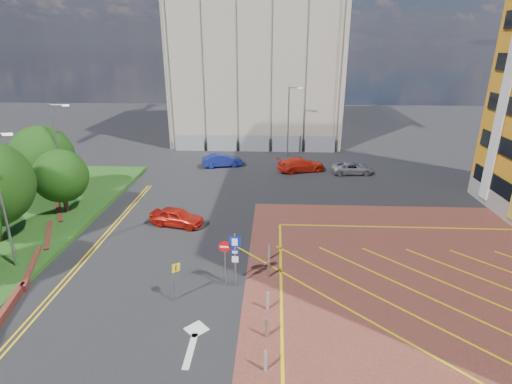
# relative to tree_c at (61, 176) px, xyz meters

# --- Properties ---
(ground) EXTENTS (140.00, 140.00, 0.00)m
(ground) POSITION_rel_tree_c_xyz_m (13.50, -10.00, -3.19)
(ground) COLOR black
(ground) RESTS_ON ground
(forecourt) EXTENTS (26.00, 26.00, 0.02)m
(forecourt) POSITION_rel_tree_c_xyz_m (27.50, -10.00, -3.18)
(forecourt) COLOR brown
(forecourt) RESTS_ON ground
(retaining_wall) EXTENTS (6.06, 20.33, 0.40)m
(retaining_wall) POSITION_rel_tree_c_xyz_m (1.70, -8.00, -2.99)
(retaining_wall) COLOR maroon
(retaining_wall) RESTS_ON ground
(tree_c) EXTENTS (4.00, 4.00, 4.90)m
(tree_c) POSITION_rel_tree_c_xyz_m (0.00, 0.00, 0.00)
(tree_c) COLOR #3D2B1C
(tree_c) RESTS_ON grass_bed
(tree_d) EXTENTS (5.00, 5.00, 6.08)m
(tree_d) POSITION_rel_tree_c_xyz_m (-3.00, 3.00, 0.68)
(tree_d) COLOR #3D2B1C
(tree_d) RESTS_ON grass_bed
(lamp_left_near) EXTENTS (1.53, 0.16, 8.00)m
(lamp_left_near) POSITION_rel_tree_c_xyz_m (1.08, -8.00, 1.47)
(lamp_left_near) COLOR #9EA0A8
(lamp_left_near) RESTS_ON grass_bed
(lamp_left_far) EXTENTS (1.53, 0.16, 8.00)m
(lamp_left_far) POSITION_rel_tree_c_xyz_m (-0.92, 2.00, 1.47)
(lamp_left_far) COLOR #9EA0A8
(lamp_left_far) RESTS_ON grass_bed
(lamp_back) EXTENTS (1.53, 0.16, 8.00)m
(lamp_back) POSITION_rel_tree_c_xyz_m (17.58, 18.00, 1.17)
(lamp_back) COLOR #9EA0A8
(lamp_back) RESTS_ON ground
(sign_cluster) EXTENTS (1.17, 0.12, 3.20)m
(sign_cluster) POSITION_rel_tree_c_xyz_m (13.80, -9.02, -1.24)
(sign_cluster) COLOR #9EA0A8
(sign_cluster) RESTS_ON ground
(warning_sign) EXTENTS (0.57, 0.38, 2.25)m
(warning_sign) POSITION_rel_tree_c_xyz_m (11.03, -10.50, -1.76)
(warning_sign) COLOR #9EA0A8
(warning_sign) RESTS_ON ground
(bollard_row) EXTENTS (0.14, 11.14, 0.90)m
(bollard_row) POSITION_rel_tree_c_xyz_m (15.80, -11.67, -2.72)
(bollard_row) COLOR #9EA0A8
(bollard_row) RESTS_ON forecourt
(construction_building) EXTENTS (21.20, 19.20, 22.00)m
(construction_building) POSITION_rel_tree_c_xyz_m (13.50, 30.00, 7.81)
(construction_building) COLOR #A19483
(construction_building) RESTS_ON ground
(construction_fence) EXTENTS (21.60, 0.06, 2.00)m
(construction_fence) POSITION_rel_tree_c_xyz_m (14.50, 20.00, -2.19)
(construction_fence) COLOR gray
(construction_fence) RESTS_ON ground
(car_red_left) EXTENTS (4.18, 2.42, 1.34)m
(car_red_left) POSITION_rel_tree_c_xyz_m (8.96, -1.43, -2.52)
(car_red_left) COLOR red
(car_red_left) RESTS_ON ground
(car_blue_back) EXTENTS (4.51, 2.56, 1.41)m
(car_blue_back) POSITION_rel_tree_c_xyz_m (10.37, 13.54, -2.49)
(car_blue_back) COLOR navy
(car_blue_back) RESTS_ON ground
(car_red_back) EXTENTS (5.32, 3.42, 1.44)m
(car_red_back) POSITION_rel_tree_c_xyz_m (18.78, 12.24, -2.48)
(car_red_back) COLOR red
(car_red_back) RESTS_ON ground
(car_silver_back) EXTENTS (4.39, 2.34, 1.18)m
(car_silver_back) POSITION_rel_tree_c_xyz_m (23.95, 11.62, -2.60)
(car_silver_back) COLOR #9F9FA6
(car_silver_back) RESTS_ON ground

